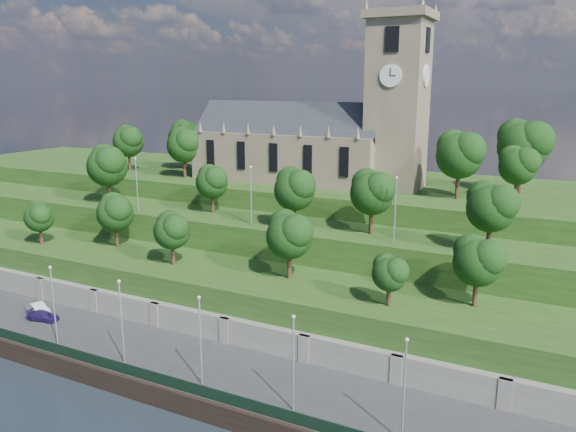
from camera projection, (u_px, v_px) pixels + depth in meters
The scene contains 16 objects.
ground at pixel (124, 395), 56.99m from camera, with size 320.00×320.00×0.00m, color black.
promenade at pixel (161, 361), 61.98m from camera, with size 160.00×12.00×2.00m, color #2D2D30.
quay_wall at pixel (123, 385), 56.69m from camera, with size 160.00×0.50×2.20m, color black.
fence at pixel (126, 369), 56.92m from camera, with size 160.00×0.10×1.20m, color black.
retaining_wall at pixel (193, 328), 66.82m from camera, with size 160.00×2.10×5.00m.
embankment_lower at pixel (221, 299), 71.72m from camera, with size 160.00×12.00×8.00m, color #224416.
embankment_upper at pixel (263, 261), 80.83m from camera, with size 160.00×10.00×12.00m, color #224416.
hilltop at pixel (321, 220), 98.74m from camera, with size 160.00×32.00×15.00m, color #224416.
church at pixel (317, 136), 91.48m from camera, with size 38.60×12.35×27.60m.
trees_lower at pixel (234, 231), 69.31m from camera, with size 65.56×8.72×8.29m.
trees_upper at pixel (264, 181), 76.99m from camera, with size 64.94×8.17×9.56m.
trees_hilltop at pixel (335, 144), 89.44m from camera, with size 74.95×16.57×10.99m.
lamp_posts_promenade at pixel (121, 316), 58.38m from camera, with size 60.36×0.36×9.25m.
lamp_posts_upper at pixel (251, 191), 75.78m from camera, with size 40.36×0.36×8.17m.
car_middle at pixel (38, 308), 72.09m from camera, with size 1.52×4.37×1.44m, color #A9A9AE.
car_right at pixel (43, 316), 70.03m from camera, with size 1.68×4.13×1.20m, color #23154C.
Camera 1 is at (38.05, -38.30, 30.72)m, focal length 35.00 mm.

